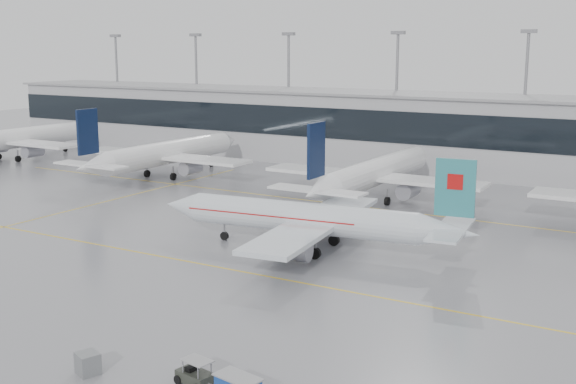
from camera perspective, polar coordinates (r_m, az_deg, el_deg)
The scene contains 14 objects.
ground at distance 66.59m, azimuth -5.29°, elevation -5.98°, with size 320.00×320.00×0.00m, color gray.
taxi_line_main at distance 66.59m, azimuth -5.29°, elevation -5.97°, with size 120.00×0.25×0.01m, color gold.
taxi_line_north at distance 91.74m, azimuth 5.73°, elevation -1.16°, with size 120.00×0.25×0.01m, color gold.
taxi_line_cross at distance 96.69m, azimuth -14.55°, elevation -0.82°, with size 0.25×60.00×0.01m, color gold.
terminal at distance 120.19m, azimuth 12.27°, elevation 4.50°, with size 180.00×15.00×12.00m, color #A6A6AA.
terminal_glass at distance 112.93m, azimuth 11.07°, elevation 4.89°, with size 180.00×0.20×5.00m, color black.
terminal_roof at distance 119.64m, azimuth 12.39°, elevation 7.45°, with size 182.00×16.00×0.40m, color gray.
light_masts at distance 125.28m, azimuth 13.29°, elevation 8.10°, with size 156.40×1.00×22.60m.
air_canada_jet at distance 70.95m, azimuth 2.07°, elevation -2.22°, with size 33.19×25.83×10.05m.
parked_jet_a at distance 138.00m, azimuth -20.94°, elevation 3.91°, with size 29.64×36.96×11.72m.
parked_jet_b at distance 112.90m, azimuth -9.74°, elevation 3.00°, with size 29.64×36.96×11.72m.
parked_jet_c at distance 94.32m, azimuth 6.72°, elevation 1.46°, with size 29.64×36.96×11.72m.
baggage_tug at distance 44.62m, azimuth -7.35°, elevation -14.21°, with size 3.50×1.81×1.66m.
gse_unit at distance 47.27m, azimuth -15.53°, elevation -12.92°, with size 1.35×1.25×1.35m, color slate.
Camera 1 is at (37.48, -51.37, 19.76)m, focal length 45.00 mm.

